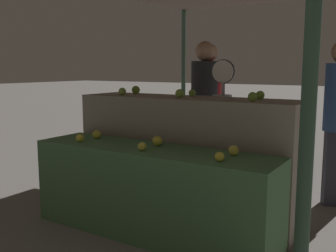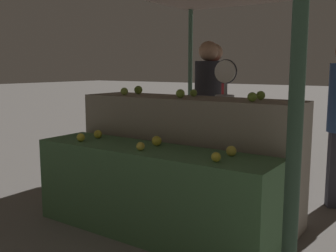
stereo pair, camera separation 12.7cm
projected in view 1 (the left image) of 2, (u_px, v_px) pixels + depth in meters
The scene contains 18 objects.
ground_plane at pixel (151, 234), 3.41m from camera, with size 60.00×60.00×0.00m, color slate.
display_counter_front at pixel (151, 192), 3.35m from camera, with size 2.19×0.55×0.76m, color #4C7A4C.
display_counter_back at pixel (186, 156), 3.82m from camera, with size 2.19×0.55×1.15m, color gray.
apple_front_0 at pixel (80, 138), 3.56m from camera, with size 0.08×0.08×0.08m, color gold.
apple_front_1 at pixel (142, 146), 3.19m from camera, with size 0.07×0.07×0.07m, color yellow.
apple_front_2 at pixel (220, 157), 2.83m from camera, with size 0.07×0.07×0.07m, color gold.
apple_front_3 at pixel (97, 135), 3.74m from camera, with size 0.08×0.08×0.08m, color gold.
apple_front_4 at pixel (157, 141), 3.39m from camera, with size 0.09×0.09×0.09m, color gold.
apple_front_5 at pixel (233, 151), 3.01m from camera, with size 0.08×0.08×0.08m, color gold.
apple_back_0 at pixel (122, 91), 4.00m from camera, with size 0.08×0.08×0.08m, color #8EB247.
apple_back_1 at pixel (180, 94), 3.64m from camera, with size 0.08×0.08×0.08m, color #84AD3D.
apple_back_2 at pixel (253, 97), 3.27m from camera, with size 0.08×0.08×0.08m, color #7AA338.
apple_back_3 at pixel (136, 90), 4.18m from camera, with size 0.09×0.09×0.09m, color #7AA338.
apple_back_4 at pixel (192, 93), 3.82m from camera, with size 0.07×0.07×0.07m, color #84AD3D.
apple_back_5 at pixel (260, 95), 3.46m from camera, with size 0.08×0.08×0.08m, color #7AA338.
produce_scale at pixel (223, 101), 4.10m from camera, with size 0.25×0.20×1.51m.
person_vendor_at_scale at pixel (204, 103), 4.62m from camera, with size 0.36×0.36×1.73m.
person_customer_right at pixel (208, 100), 5.13m from camera, with size 0.43×0.43×1.73m.
Camera 1 is at (1.85, -2.65, 1.43)m, focal length 42.00 mm.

